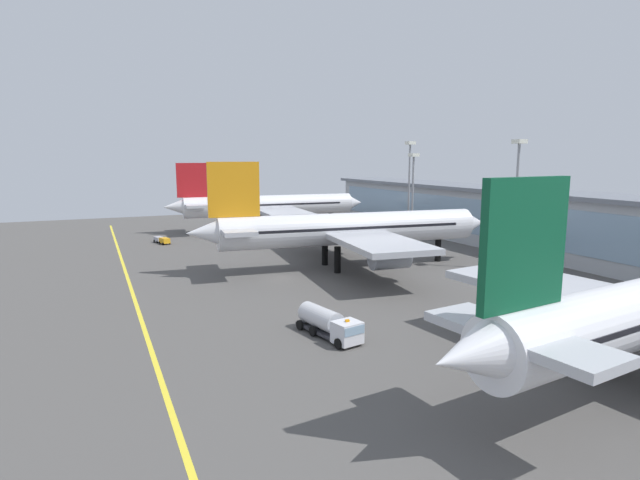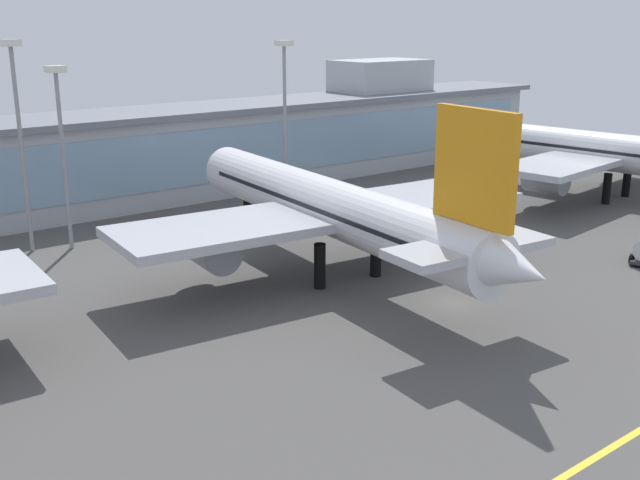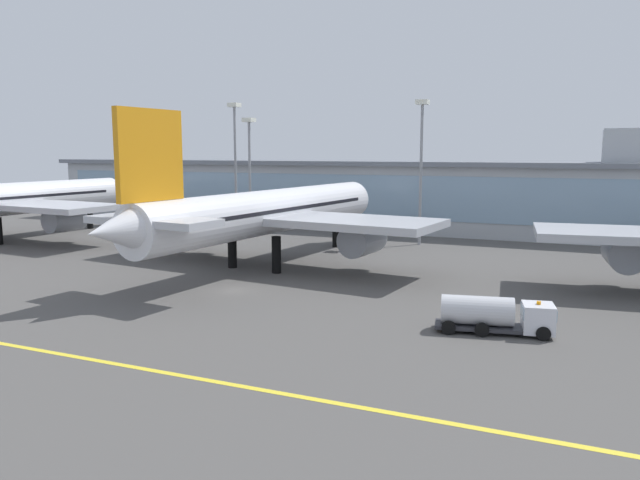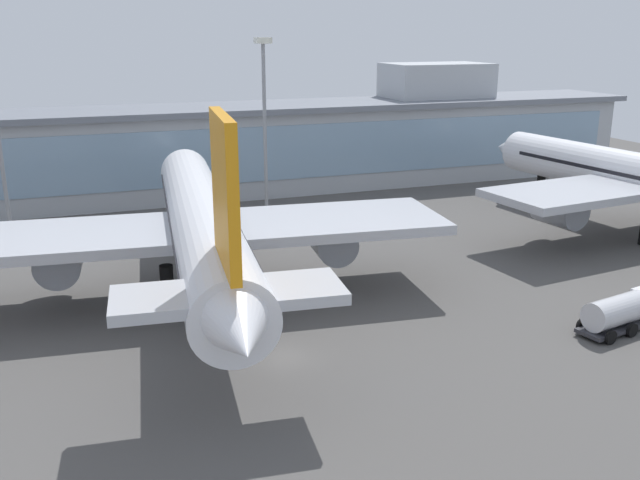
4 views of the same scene
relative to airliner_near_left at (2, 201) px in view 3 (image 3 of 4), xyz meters
The scene contains 9 objects.
ground_plane 54.94m from the airliner_near_left, 16.67° to the right, with size 199.01×199.01×0.00m, color #514F4C.
taxiway_centreline_stripe 64.74m from the airliner_near_left, 35.77° to the right, with size 159.21×0.50×0.01m, color yellow.
terminal_building 66.10m from the airliner_near_left, 35.10° to the left, with size 145.15×14.00×17.62m.
airliner_near_left is the anchor object (origin of this frame).
airliner_near_right 49.30m from the airliner_near_left, ahead, with size 43.43×54.34×18.17m.
fuel_tanker_truck 81.97m from the airliner_near_left, 14.15° to the right, with size 9.34×4.41×2.90m.
apron_light_mast_west 39.91m from the airliner_near_left, 34.54° to the left, with size 1.80×1.80×19.72m.
apron_light_mast_centre 66.40m from the airliner_near_left, 20.04° to the left, with size 1.80×1.80×21.76m.
apron_light_mast_east 38.19m from the airliner_near_left, 39.84° to the left, with size 1.80×1.80×22.39m.
Camera 3 is at (32.96, -52.62, 14.25)m, focal length 34.28 mm.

